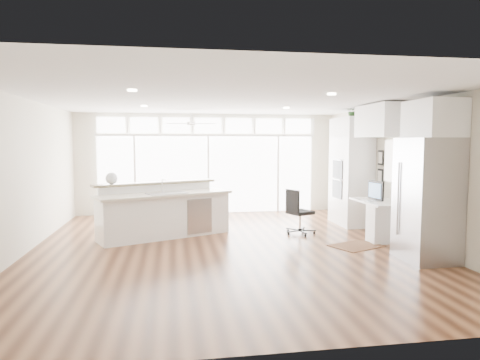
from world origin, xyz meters
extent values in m
cube|color=#452515|center=(0.00, 0.00, -0.01)|extent=(7.00, 8.00, 0.02)
cube|color=silver|center=(0.00, 0.00, 2.70)|extent=(7.00, 8.00, 0.02)
cube|color=beige|center=(0.00, 4.00, 1.35)|extent=(7.00, 0.04, 2.70)
cube|color=beige|center=(0.00, -4.00, 1.35)|extent=(7.00, 0.04, 2.70)
cube|color=beige|center=(-3.50, 0.00, 1.35)|extent=(0.04, 8.00, 2.70)
cube|color=beige|center=(3.50, 0.00, 1.35)|extent=(0.04, 8.00, 2.70)
cube|color=white|center=(0.00, 3.94, 1.05)|extent=(5.80, 0.06, 2.08)
cube|color=white|center=(0.00, 3.94, 2.38)|extent=(5.90, 0.06, 0.40)
cube|color=white|center=(3.46, 0.30, 1.55)|extent=(0.04, 0.85, 0.85)
cube|color=silver|center=(-0.50, 2.80, 2.48)|extent=(1.16, 1.16, 0.32)
cube|color=white|center=(0.00, 0.20, 2.68)|extent=(3.40, 3.00, 0.02)
cube|color=white|center=(3.17, 1.80, 1.25)|extent=(0.64, 1.20, 2.50)
cube|color=white|center=(3.13, 0.30, 0.38)|extent=(0.72, 1.30, 0.76)
cube|color=white|center=(3.17, 0.30, 2.35)|extent=(0.64, 1.30, 0.64)
cube|color=#A5A5A9|center=(3.11, -1.35, 1.00)|extent=(0.76, 0.90, 2.00)
cube|color=white|center=(3.17, -1.35, 2.30)|extent=(0.64, 0.90, 0.60)
cube|color=black|center=(3.46, 0.92, 1.40)|extent=(0.06, 0.22, 0.80)
cube|color=white|center=(-1.13, 1.11, 0.55)|extent=(2.95, 2.07, 1.10)
cube|color=#391F12|center=(2.40, -0.27, 0.01)|extent=(1.08, 0.95, 0.01)
cube|color=black|center=(1.68, 0.94, 0.47)|extent=(0.62, 0.60, 0.94)
sphere|color=white|center=(-2.16, 1.09, 1.22)|extent=(0.29, 0.29, 0.24)
cube|color=black|center=(3.05, 0.30, 0.97)|extent=(0.14, 0.51, 0.42)
cube|color=white|center=(2.88, 0.30, 0.77)|extent=(0.16, 0.32, 0.02)
imported|color=#285424|center=(3.17, 1.80, 2.62)|extent=(0.29, 0.32, 0.25)
camera|label=1|loc=(-0.97, -7.65, 1.92)|focal=32.00mm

